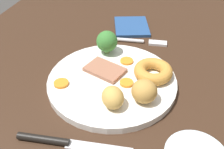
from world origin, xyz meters
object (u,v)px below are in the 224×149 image
roast_potato_left (144,91)px  folded_napkin (132,27)px  roast_potato_right (113,97)px  dinner_plate (112,81)px  yorkshire_pudding (153,71)px  carrot_coin_side (61,83)px  carrot_coin_back (127,61)px  knife (63,143)px  carrot_coin_front (126,83)px  fork (138,41)px  meat_slice_main (105,70)px  broccoli_floret (107,41)px

roast_potato_left → folded_napkin: bearing=-164.5°
roast_potato_right → dinner_plate: bearing=-164.1°
yorkshire_pudding → roast_potato_left: roast_potato_left is taller
carrot_coin_side → carrot_coin_back: bearing=135.0°
dinner_plate → folded_napkin: (-24.49, -0.95, -0.30)cm
carrot_coin_side → knife: (11.96, 5.48, -1.20)cm
knife → carrot_coin_front: bearing=61.1°
folded_napkin → fork: bearing=24.0°
dinner_plate → carrot_coin_back: 6.63cm
carrot_coin_side → yorkshire_pudding: bearing=113.2°
yorkshire_pudding → knife: yorkshire_pudding is taller
yorkshire_pudding → fork: (-14.37, -5.47, -2.21)cm
fork → meat_slice_main: bearing=-111.3°
roast_potato_left → knife: (11.76, -10.64, -3.06)cm
carrot_coin_front → knife: (15.35, -6.71, -1.21)cm
carrot_coin_front → knife: 16.80cm
dinner_plate → carrot_coin_side: carrot_coin_side is taller
roast_potato_left → dinner_plate: bearing=-122.4°
dinner_plate → carrot_coin_front: size_ratio=9.81×
carrot_coin_front → carrot_coin_back: size_ratio=0.93×
dinner_plate → roast_potato_left: bearing=57.6°
yorkshire_pudding → fork: size_ratio=0.51×
roast_potato_right → fork: (-24.43, 0.22, -2.87)cm
fork → knife: size_ratio=0.83×
dinner_plate → broccoli_floret: 10.17cm
yorkshire_pudding → carrot_coin_front: bearing=-50.5°
yorkshire_pudding → folded_napkin: 23.39cm
meat_slice_main → carrot_coin_side: 9.36cm
folded_napkin → carrot_coin_side: bearing=-15.7°
yorkshire_pudding → folded_napkin: size_ratio=0.70×
roast_potato_left → broccoli_floret: broccoli_floret is taller
broccoli_floret → dinner_plate: bearing=21.7°
meat_slice_main → roast_potato_left: roast_potato_left is taller
knife → folded_napkin: 40.83cm
carrot_coin_side → fork: 24.37cm
carrot_coin_side → fork: size_ratio=0.19×
dinner_plate → roast_potato_left: roast_potato_left is taller
roast_potato_right → broccoli_floret: broccoli_floret is taller
dinner_plate → broccoli_floret: bearing=-158.3°
dinner_plate → carrot_coin_side: (4.30, -9.04, 0.95)cm
fork → carrot_coin_side: bearing=-123.3°
roast_potato_right → folded_napkin: roast_potato_right is taller
yorkshire_pudding → carrot_coin_back: yorkshire_pudding is taller
roast_potato_left → knife: roast_potato_left is taller
carrot_coin_back → fork: 10.97cm
roast_potato_right → carrot_coin_back: roast_potato_right is taller
roast_potato_left → carrot_coin_front: roast_potato_left is taller
yorkshire_pudding → fork: 15.53cm
yorkshire_pudding → roast_potato_left: (7.38, -0.66, 0.91)cm
yorkshire_pudding → meat_slice_main: bearing=-84.2°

